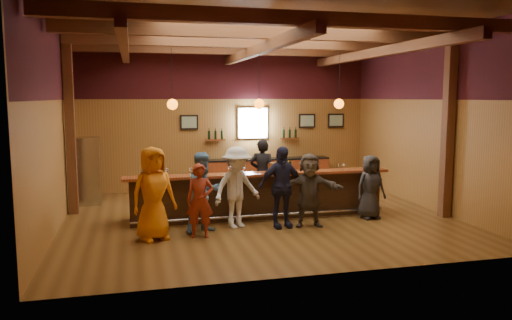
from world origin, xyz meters
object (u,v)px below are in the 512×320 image
at_px(customer_redvest, 200,201).
at_px(bottle_a, 290,166).
at_px(customer_white, 237,187).
at_px(bartender, 262,174).
at_px(back_bar_cabinet, 267,173).
at_px(customer_denim, 204,193).
at_px(ice_bucket, 274,167).
at_px(bar_counter, 258,195).
at_px(customer_brown, 309,190).
at_px(customer_dark, 371,187).
at_px(stainless_fridge, 87,171).
at_px(customer_orange, 153,194).
at_px(customer_navy, 281,187).

xyz_separation_m(customer_redvest, bottle_a, (2.31, 1.21, 0.47)).
height_order(customer_white, bartender, customer_white).
xyz_separation_m(back_bar_cabinet, customer_redvest, (-2.79, -5.05, 0.29)).
height_order(customer_denim, ice_bucket, customer_denim).
bearing_deg(ice_bucket, back_bar_cabinet, 77.13).
bearing_deg(bar_counter, customer_brown, -54.28).
bearing_deg(back_bar_cabinet, customer_white, -112.88).
relative_size(customer_white, bartender, 1.01).
bearing_deg(customer_denim, back_bar_cabinet, 36.75).
bearing_deg(customer_brown, customer_dark, 22.52).
height_order(bar_counter, customer_white, customer_white).
bearing_deg(bartender, stainless_fridge, 1.20).
relative_size(customer_brown, bottle_a, 5.30).
height_order(bar_counter, bottle_a, bottle_a).
bearing_deg(back_bar_cabinet, bottle_a, -97.00).
relative_size(customer_dark, bottle_a, 4.91).
xyz_separation_m(customer_brown, ice_bucket, (-0.56, 0.95, 0.40)).
bearing_deg(bottle_a, customer_dark, -18.08).
distance_m(bar_counter, stainless_fridge, 4.81).
bearing_deg(customer_white, customer_orange, 172.18).
relative_size(bar_counter, stainless_fridge, 3.50).
xyz_separation_m(bartender, bottle_a, (0.38, -1.17, 0.34)).
bearing_deg(customer_orange, customer_denim, -5.81).
xyz_separation_m(customer_redvest, customer_dark, (4.12, 0.62, -0.00)).
bearing_deg(customer_brown, ice_bucket, 131.51).
xyz_separation_m(bar_counter, bartender, (0.34, 0.90, 0.37)).
bearing_deg(bartender, customer_dark, 161.47).
relative_size(customer_dark, ice_bucket, 7.05).
bearing_deg(ice_bucket, customer_brown, -59.52).
bearing_deg(stainless_fridge, customer_navy, -39.62).
distance_m(customer_redvest, customer_dark, 4.17).
height_order(bartender, ice_bucket, bartender).
xyz_separation_m(bartender, ice_bucket, (-0.03, -1.16, 0.32)).
bearing_deg(customer_dark, customer_brown, -173.92).
height_order(back_bar_cabinet, stainless_fridge, stainless_fridge).
xyz_separation_m(ice_bucket, bottle_a, (0.40, -0.02, 0.01)).
xyz_separation_m(customer_white, ice_bucket, (1.02, 0.67, 0.32)).
bearing_deg(customer_dark, stainless_fridge, 148.04).
relative_size(customer_orange, customer_redvest, 1.24).
height_order(customer_redvest, customer_navy, customer_navy).
bearing_deg(customer_brown, customer_redvest, -162.48).
distance_m(back_bar_cabinet, customer_white, 4.90).
relative_size(bar_counter, customer_brown, 3.85).
distance_m(customer_white, ice_bucket, 1.27).
height_order(back_bar_cabinet, customer_navy, customer_navy).
distance_m(back_bar_cabinet, customer_dark, 4.64).
relative_size(back_bar_cabinet, customer_denim, 2.33).
relative_size(customer_orange, bottle_a, 6.13).
distance_m(customer_brown, bottle_a, 1.03).
xyz_separation_m(stainless_fridge, customer_white, (3.40, -3.38, -0.00)).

